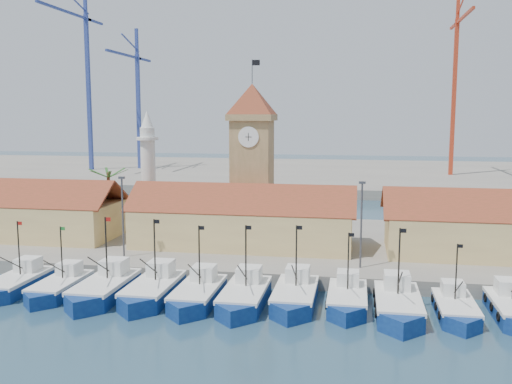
% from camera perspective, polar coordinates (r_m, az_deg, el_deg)
% --- Properties ---
extents(ground, '(400.00, 400.00, 0.00)m').
position_cam_1_polar(ground, '(51.47, -5.77, -11.90)').
color(ground, '#1C3A4D').
rests_on(ground, ground).
extents(quay, '(140.00, 32.00, 1.50)m').
position_cam_1_polar(quay, '(73.73, -0.66, -5.20)').
color(quay, gray).
rests_on(quay, ground).
extents(terminal, '(240.00, 80.00, 2.00)m').
position_cam_1_polar(terminal, '(158.00, 5.18, 1.81)').
color(terminal, gray).
rests_on(terminal, ground).
extents(boat_0, '(3.52, 9.65, 7.30)m').
position_cam_1_polar(boat_0, '(61.20, -22.92, -8.53)').
color(boat_0, navy).
rests_on(boat_0, ground).
extents(boat_1, '(3.36, 9.19, 6.96)m').
position_cam_1_polar(boat_1, '(58.70, -19.14, -9.07)').
color(boat_1, navy).
rests_on(boat_1, ground).
extents(boat_2, '(3.91, 10.72, 8.11)m').
position_cam_1_polar(boat_2, '(56.40, -15.04, -9.46)').
color(boat_2, navy).
rests_on(boat_2, ground).
extents(boat_3, '(3.85, 10.54, 7.97)m').
position_cam_1_polar(boat_3, '(55.01, -10.35, -9.77)').
color(boat_3, navy).
rests_on(boat_3, ground).
extents(boat_4, '(3.65, 10.00, 7.57)m').
position_cam_1_polar(boat_4, '(53.38, -5.92, -10.28)').
color(boat_4, navy).
rests_on(boat_4, ground).
extents(boat_5, '(3.74, 10.24, 7.75)m').
position_cam_1_polar(boat_5, '(52.43, -1.21, -10.56)').
color(boat_5, navy).
rests_on(boat_5, ground).
extents(boat_6, '(3.72, 10.18, 7.71)m').
position_cam_1_polar(boat_6, '(52.69, 3.90, -10.49)').
color(boat_6, navy).
rests_on(boat_6, ground).
extents(boat_7, '(3.45, 9.44, 7.14)m').
position_cam_1_polar(boat_7, '(52.62, 9.11, -10.66)').
color(boat_7, navy).
rests_on(boat_7, ground).
extents(boat_8, '(3.85, 10.55, 7.98)m').
position_cam_1_polar(boat_8, '(51.56, 14.04, -11.09)').
color(boat_8, navy).
rests_on(boat_8, ground).
extents(boat_9, '(3.21, 8.81, 6.66)m').
position_cam_1_polar(boat_9, '(52.55, 19.38, -11.09)').
color(boat_9, navy).
rests_on(boat_9, ground).
extents(hall_left, '(31.20, 10.13, 7.61)m').
position_cam_1_polar(hall_left, '(81.70, -23.88, -2.28)').
color(hall_left, '#E3C77C').
rests_on(hall_left, quay).
extents(hall_center, '(27.04, 10.13, 7.61)m').
position_cam_1_polar(hall_center, '(69.21, -1.28, -3.31)').
color(hall_center, '#E3C77C').
rests_on(hall_center, quay).
extents(clock_tower, '(5.80, 5.80, 22.70)m').
position_cam_1_polar(clock_tower, '(74.00, -0.38, 3.64)').
color(clock_tower, tan).
rests_on(clock_tower, quay).
extents(minaret, '(3.00, 3.00, 16.30)m').
position_cam_1_polar(minaret, '(80.18, -10.72, 2.22)').
color(minaret, silver).
rests_on(minaret, quay).
extents(palm_tree, '(5.60, 5.03, 8.39)m').
position_cam_1_polar(palm_tree, '(80.68, -14.49, -0.35)').
color(palm_tree, brown).
rests_on(palm_tree, quay).
extents(lamp_posts, '(80.70, 0.25, 9.03)m').
position_cam_1_polar(lamp_posts, '(60.96, -2.31, -2.45)').
color(lamp_posts, '#3F3F44').
rests_on(lamp_posts, quay).
extents(crane_blue_far, '(1.00, 34.39, 49.09)m').
position_cam_1_polar(crane_blue_far, '(164.85, -16.70, 11.64)').
color(crane_blue_far, '#2E3F8C').
rests_on(crane_blue_far, terminal).
extents(crane_blue_near, '(1.00, 30.07, 39.00)m').
position_cam_1_polar(crane_blue_near, '(165.41, -11.86, 9.73)').
color(crane_blue_near, '#2E3F8C').
rests_on(crane_blue_near, terminal).
extents(crane_red_right, '(1.00, 30.67, 45.79)m').
position_cam_1_polar(crane_red_right, '(152.68, 19.33, 11.06)').
color(crane_red_right, '#B9361C').
rests_on(crane_red_right, terminal).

